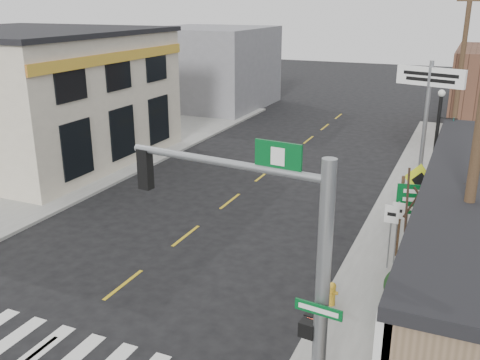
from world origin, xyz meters
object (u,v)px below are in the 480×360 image
at_px(traffic_signal_pole, 286,269).
at_px(utility_pole_far, 462,60).
at_px(dance_center_sign, 428,96).
at_px(guide_sign, 421,208).
at_px(utility_pole_near, 472,181).
at_px(lamp_post, 437,147).
at_px(bare_tree, 436,188).
at_px(fire_hydrant, 332,293).

height_order(traffic_signal_pole, utility_pole_far, utility_pole_far).
xyz_separation_m(traffic_signal_pole, dance_center_sign, (1.10, 14.54, 1.06)).
distance_m(guide_sign, utility_pole_near, 5.97).
relative_size(lamp_post, bare_tree, 1.07).
distance_m(guide_sign, fire_hydrant, 4.60).
distance_m(traffic_signal_pole, dance_center_sign, 14.62).
bearing_deg(utility_pole_near, dance_center_sign, 107.35).
bearing_deg(lamp_post, guide_sign, -98.88).
relative_size(guide_sign, dance_center_sign, 0.48).
height_order(bare_tree, utility_pole_far, utility_pole_far).
distance_m(bare_tree, utility_pole_near, 1.94).
height_order(fire_hydrant, utility_pole_far, utility_pole_far).
bearing_deg(fire_hydrant, traffic_signal_pole, -87.72).
bearing_deg(dance_center_sign, bare_tree, -64.44).
bearing_deg(utility_pole_near, bare_tree, 123.85).
bearing_deg(bare_tree, fire_hydrant, -171.34).
bearing_deg(dance_center_sign, fire_hydrant, -78.88).
distance_m(dance_center_sign, utility_pole_far, 8.79).
relative_size(bare_tree, utility_pole_near, 0.54).
distance_m(traffic_signal_pole, guide_sign, 9.10).
height_order(guide_sign, lamp_post, lamp_post).
bearing_deg(utility_pole_near, traffic_signal_pole, -122.21).
relative_size(traffic_signal_pole, fire_hydrant, 8.33).
bearing_deg(fire_hydrant, utility_pole_near, -20.88).
xyz_separation_m(bare_tree, utility_pole_far, (-0.23, 18.05, 1.44)).
height_order(utility_pole_near, utility_pole_far, utility_pole_far).
relative_size(fire_hydrant, lamp_post, 0.14).
bearing_deg(lamp_post, dance_center_sign, 100.96).
bearing_deg(guide_sign, bare_tree, -91.81).
bearing_deg(utility_pole_far, bare_tree, -88.52).
bearing_deg(utility_pole_near, utility_pole_far, 100.42).
height_order(guide_sign, dance_center_sign, dance_center_sign).
height_order(dance_center_sign, utility_pole_near, utility_pole_near).
bearing_deg(bare_tree, traffic_signal_pole, -113.06).
bearing_deg(guide_sign, traffic_signal_pole, -110.99).
bearing_deg(bare_tree, dance_center_sign, 96.81).
bearing_deg(dance_center_sign, lamp_post, -52.32).
height_order(traffic_signal_pole, bare_tree, traffic_signal_pole).
bearing_deg(guide_sign, utility_pole_far, 78.88).
bearing_deg(utility_pole_far, dance_center_sign, -95.05).
bearing_deg(utility_pole_near, guide_sign, 111.63).
relative_size(traffic_signal_pole, guide_sign, 2.08).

